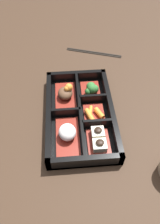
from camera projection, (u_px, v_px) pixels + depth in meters
The scene contains 9 objects.
ground_plane at pixel (80, 117), 0.67m from camera, with size 3.00×3.00×0.00m, color #382619.
bento_base at pixel (80, 116), 0.66m from camera, with size 0.33×0.20×0.01m.
bento_rim at pixel (81, 113), 0.65m from camera, with size 0.33×0.20×0.04m.
bowl_rice at pixel (67, 133), 0.59m from camera, with size 0.13×0.06×0.04m.
bowl_stew at pixel (66, 93), 0.69m from camera, with size 0.13×0.06×0.05m.
bowl_tofu at pixel (99, 140), 0.59m from camera, with size 0.08×0.06×0.04m.
bowl_carrots at pixel (94, 114), 0.65m from camera, with size 0.08×0.06×0.02m.
bowl_greens at pixel (92, 89), 0.71m from camera, with size 0.08×0.06×0.04m.
chopsticks at pixel (94, 52), 0.87m from camera, with size 0.08×0.21×0.01m.
Camera 1 is at (-0.41, 0.03, 0.53)m, focal length 35.00 mm.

